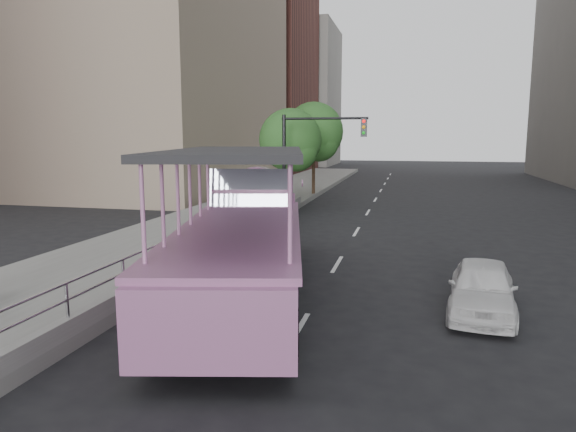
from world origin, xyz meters
name	(u,v)px	position (x,y,z in m)	size (l,w,h in m)	color
ground	(276,299)	(0.00, 0.00, 0.00)	(160.00, 160.00, 0.00)	black
sidewalk	(212,222)	(-5.75, 10.00, 0.15)	(5.50, 80.00, 0.30)	gray
kerb_wall	(195,257)	(-3.12, 2.00, 0.48)	(0.24, 30.00, 0.36)	#9B9C97
guardrail	(194,236)	(-3.12, 2.00, 1.14)	(0.07, 22.00, 0.71)	silver
duck_boat	(245,239)	(-1.03, 0.57, 1.42)	(5.23, 11.86, 3.83)	black
car	(482,287)	(4.97, 0.12, 0.62)	(1.48, 3.66, 1.25)	silver
parking_sign	(250,203)	(-2.67, 6.17, 1.64)	(0.21, 0.56, 2.58)	black
traffic_signal	(308,150)	(-1.70, 12.50, 3.50)	(4.20, 0.32, 5.20)	black
street_tree_near	(292,142)	(-3.30, 15.93, 3.82)	(3.52, 3.52, 5.72)	#3C2A1B
street_tree_far	(315,134)	(-3.10, 21.93, 4.31)	(3.97, 3.97, 6.45)	#3C2A1B
midrise_brick	(233,62)	(-18.00, 48.00, 13.00)	(18.00, 16.00, 26.00)	brown
midrise_stone_b	(282,97)	(-16.00, 64.00, 10.00)	(16.00, 14.00, 20.00)	slate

